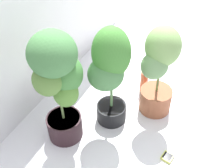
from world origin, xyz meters
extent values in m
plane|color=silver|center=(0.00, 0.00, 0.00)|extent=(8.00, 8.00, 0.00)
cylinder|color=#975436|center=(0.28, -0.13, 0.11)|extent=(0.28, 0.28, 0.21)
cylinder|color=#482E25|center=(0.28, -0.13, 0.21)|extent=(0.25, 0.25, 0.02)
cylinder|color=olive|center=(0.28, -0.13, 0.47)|extent=(0.02, 0.02, 0.51)
ellipsoid|color=#759E57|center=(0.28, -0.13, 0.66)|extent=(0.36, 0.36, 0.32)
ellipsoid|color=#679159|center=(0.19, -0.11, 0.53)|extent=(0.29, 0.29, 0.22)
cylinder|color=black|center=(0.01, 0.16, 0.08)|extent=(0.25, 0.25, 0.15)
cylinder|color=#49351A|center=(0.01, 0.16, 0.15)|extent=(0.23, 0.23, 0.02)
cylinder|color=#568349|center=(0.01, 0.16, 0.46)|extent=(0.02, 0.02, 0.60)
ellipsoid|color=#3D7B30|center=(0.01, 0.16, 0.69)|extent=(0.39, 0.39, 0.40)
ellipsoid|color=#477C45|center=(-0.05, 0.18, 0.53)|extent=(0.38, 0.38, 0.25)
cylinder|color=#301E22|center=(-0.31, 0.43, 0.10)|extent=(0.28, 0.28, 0.20)
cylinder|color=#453118|center=(-0.31, 0.43, 0.19)|extent=(0.25, 0.25, 0.02)
cylinder|color=#5C783F|center=(-0.31, 0.43, 0.54)|extent=(0.02, 0.02, 0.68)
ellipsoid|color=#40753F|center=(-0.31, 0.43, 0.80)|extent=(0.46, 0.46, 0.31)
ellipsoid|color=#537B36|center=(-0.38, 0.45, 0.62)|extent=(0.20, 0.22, 0.23)
ellipsoid|color=#427D3A|center=(-0.24, 0.40, 0.59)|extent=(0.31, 0.30, 0.29)
ellipsoid|color=#548735|center=(-0.30, 0.38, 0.47)|extent=(0.21, 0.21, 0.22)
cube|color=#C4CD50|center=(-0.18, -0.39, 0.01)|extent=(0.09, 0.09, 0.02)
cube|color=black|center=(-0.18, -0.39, 0.02)|extent=(0.07, 0.07, 0.00)
cylinder|color=#C35330|center=(0.47, 0.04, 0.11)|extent=(0.07, 0.07, 0.22)
cylinder|color=black|center=(0.47, 0.04, 0.23)|extent=(0.04, 0.04, 0.02)
camera|label=1|loc=(-1.42, -0.51, 1.77)|focal=43.20mm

